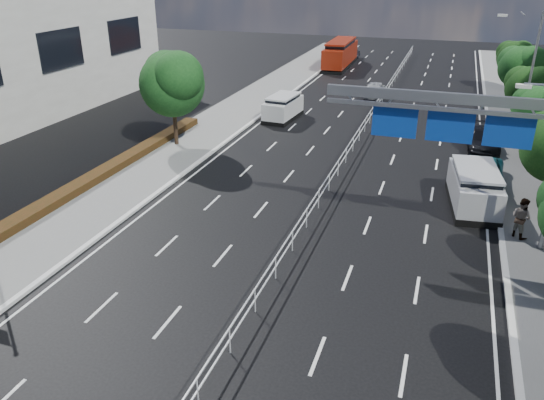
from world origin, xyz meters
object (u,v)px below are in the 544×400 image
(white_minivan, at_px, (283,107))
(silver_minivan, at_px, (474,188))
(near_car_silver, at_px, (375,89))
(parked_car_teal, at_px, (484,172))
(red_bus, at_px, (340,53))
(overhead_gantry, at_px, (469,122))
(near_car_dark, at_px, (350,54))
(pedestrian_b, at_px, (521,218))
(parked_car_dark, at_px, (482,139))

(white_minivan, distance_m, silver_minivan, 19.56)
(near_car_silver, distance_m, parked_car_teal, 21.53)
(red_bus, distance_m, parked_car_teal, 37.45)
(overhead_gantry, bearing_deg, parked_car_teal, 78.40)
(near_car_silver, height_order, near_car_dark, near_car_silver)
(red_bus, distance_m, pedestrian_b, 44.21)
(red_bus, relative_size, near_car_silver, 2.37)
(red_bus, bearing_deg, silver_minivan, -69.01)
(overhead_gantry, xyz_separation_m, red_bus, (-14.24, 41.54, -3.97))
(silver_minivan, height_order, parked_car_dark, silver_minivan)
(overhead_gantry, xyz_separation_m, near_car_dark, (-14.01, 46.92, -4.86))
(overhead_gantry, xyz_separation_m, white_minivan, (-13.72, 16.91, -4.63))
(white_minivan, distance_m, red_bus, 24.65)
(silver_minivan, distance_m, parked_car_dark, 10.18)
(near_car_dark, relative_size, parked_car_dark, 0.91)
(pedestrian_b, bearing_deg, red_bus, -22.51)
(white_minivan, xyz_separation_m, near_car_dark, (-0.29, 30.00, -0.23))
(overhead_gantry, xyz_separation_m, pedestrian_b, (2.95, 0.82, -4.49))
(near_car_silver, relative_size, near_car_dark, 0.99)
(parked_car_teal, distance_m, parked_car_dark, 6.50)
(near_car_silver, relative_size, parked_car_dark, 0.90)
(near_car_silver, bearing_deg, overhead_gantry, 105.72)
(near_car_silver, bearing_deg, parked_car_dark, 125.49)
(parked_car_dark, bearing_deg, pedestrian_b, -89.99)
(near_car_silver, bearing_deg, white_minivan, 59.09)
(white_minivan, bearing_deg, silver_minivan, -37.08)
(parked_car_teal, bearing_deg, red_bus, 116.62)
(silver_minivan, xyz_separation_m, parked_car_teal, (0.64, 3.65, -0.41))
(red_bus, relative_size, pedestrian_b, 5.43)
(near_car_silver, xyz_separation_m, parked_car_teal, (9.30, -19.42, -0.10))
(white_minivan, bearing_deg, red_bus, 95.63)
(white_minivan, relative_size, near_car_silver, 1.06)
(overhead_gantry, xyz_separation_m, silver_minivan, (0.92, 3.95, -4.54))
(white_minivan, xyz_separation_m, silver_minivan, (14.64, -12.97, 0.09))
(parked_car_dark, bearing_deg, white_minivan, 163.62)
(overhead_gantry, relative_size, pedestrian_b, 5.26)
(red_bus, height_order, parked_car_dark, red_bus)
(near_car_silver, distance_m, pedestrian_b, 28.30)
(near_car_dark, relative_size, parked_car_teal, 0.95)
(pedestrian_b, bearing_deg, silver_minivan, -12.42)
(overhead_gantry, relative_size, near_car_dark, 2.28)
(red_bus, distance_m, near_car_silver, 15.94)
(near_car_dark, bearing_deg, parked_car_dark, 119.39)
(near_car_dark, distance_m, pedestrian_b, 49.12)
(white_minivan, height_order, near_car_dark, white_minivan)
(overhead_gantry, height_order, parked_car_teal, overhead_gantry)
(near_car_silver, bearing_deg, red_bus, -66.16)
(near_car_silver, bearing_deg, parked_car_teal, 115.32)
(red_bus, distance_m, parked_car_dark, 31.68)
(white_minivan, bearing_deg, parked_car_teal, -26.92)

